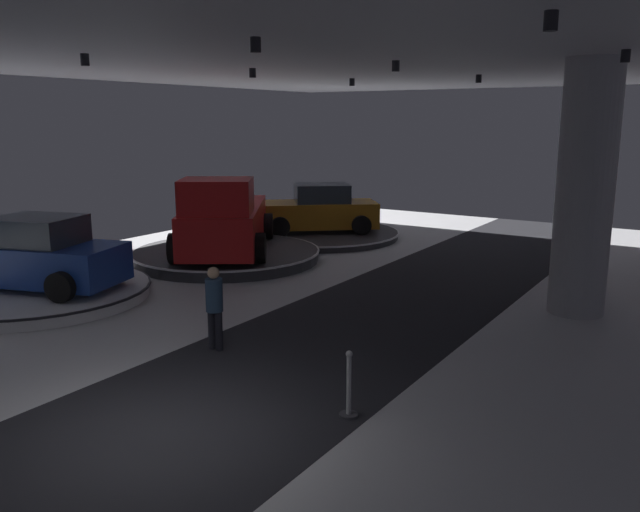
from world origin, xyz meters
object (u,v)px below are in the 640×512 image
at_px(column_right, 585,190).
at_px(display_platform_far_left, 226,255).
at_px(pickup_truck_far_left, 224,221).
at_px(display_car_deep_left, 319,210).
at_px(visitor_walking_near, 214,303).
at_px(display_platform_deep_left, 318,234).
at_px(display_car_mid_left, 35,256).
at_px(display_platform_mid_left, 37,292).

distance_m(column_right, display_platform_far_left, 10.40).
bearing_deg(display_platform_far_left, pickup_truck_far_left, -56.16).
bearing_deg(column_right, display_car_deep_left, 154.48).
bearing_deg(visitor_walking_near, display_platform_deep_left, 113.55).
bearing_deg(display_car_deep_left, visitor_walking_near, -66.60).
xyz_separation_m(display_car_mid_left, display_platform_far_left, (1.01, 5.69, -0.87)).
distance_m(display_platform_mid_left, visitor_walking_near, 6.01).
relative_size(display_car_mid_left, visitor_walking_near, 2.86).
xyz_separation_m(display_platform_deep_left, display_car_deep_left, (0.02, 0.02, 0.87)).
distance_m(display_car_deep_left, display_car_mid_left, 10.62).
height_order(display_car_mid_left, pickup_truck_far_left, pickup_truck_far_left).
height_order(display_platform_mid_left, display_platform_far_left, display_platform_far_left).
bearing_deg(visitor_walking_near, column_right, 50.04).
height_order(display_platform_deep_left, pickup_truck_far_left, pickup_truck_far_left).
distance_m(column_right, visitor_walking_near, 8.25).
bearing_deg(display_platform_deep_left, visitor_walking_near, -66.45).
xyz_separation_m(display_car_deep_left, visitor_walking_near, (4.71, -10.87, -0.10)).
distance_m(column_right, display_platform_mid_left, 12.82).
relative_size(display_platform_deep_left, display_platform_mid_left, 1.11).
relative_size(column_right, display_platform_mid_left, 1.03).
height_order(display_platform_deep_left, display_platform_mid_left, display_platform_mid_left).
height_order(column_right, display_platform_deep_left, column_right).
distance_m(display_platform_deep_left, display_car_mid_left, 10.64).
relative_size(display_platform_mid_left, display_car_mid_left, 1.17).
xyz_separation_m(display_car_deep_left, pickup_truck_far_left, (-0.03, -5.13, 0.28)).
relative_size(column_right, visitor_walking_near, 3.46).
distance_m(display_car_mid_left, pickup_truck_far_left, 5.55).
height_order(pickup_truck_far_left, visitor_walking_near, pickup_truck_far_left).
bearing_deg(display_car_deep_left, display_platform_far_left, -92.48).
xyz_separation_m(column_right, pickup_truck_far_left, (-9.90, -0.41, -1.47)).
bearing_deg(display_platform_deep_left, display_platform_mid_left, -96.62).
distance_m(display_car_mid_left, visitor_walking_near, 5.94).
height_order(display_car_mid_left, display_platform_far_left, display_car_mid_left).
xyz_separation_m(pickup_truck_far_left, visitor_walking_near, (4.74, -5.75, -0.38)).
height_order(display_platform_far_left, pickup_truck_far_left, pickup_truck_far_left).
relative_size(display_car_mid_left, display_platform_far_left, 0.80).
xyz_separation_m(display_platform_mid_left, display_platform_far_left, (1.04, 5.70, 0.03)).
distance_m(display_platform_deep_left, display_platform_mid_left, 10.61).
distance_m(display_platform_mid_left, display_platform_far_left, 5.79).
relative_size(column_right, display_platform_far_left, 0.97).
xyz_separation_m(display_platform_deep_left, display_car_mid_left, (-1.19, -10.53, 0.93)).
bearing_deg(visitor_walking_near, display_platform_far_left, 129.26).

